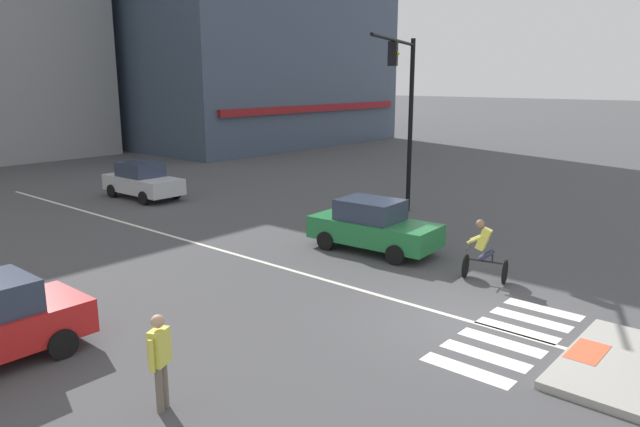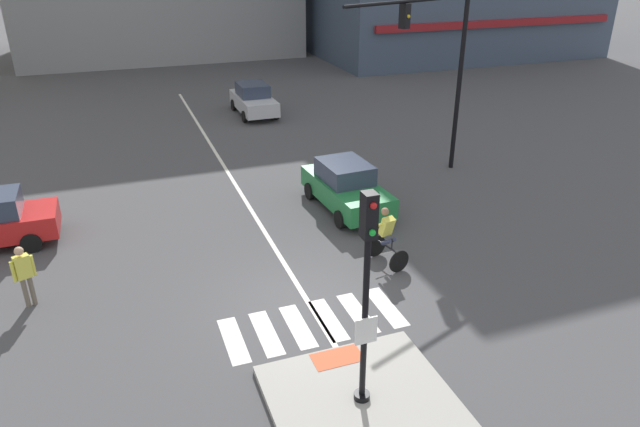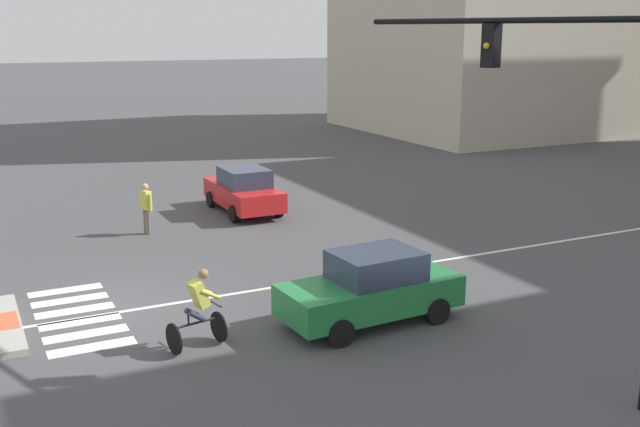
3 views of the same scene
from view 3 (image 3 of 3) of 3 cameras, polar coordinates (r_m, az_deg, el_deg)
The scene contains 14 objects.
ground_plane at distance 18.37m, azimuth -15.51°, elevation -7.15°, with size 300.00×300.00×0.00m, color #474749.
tactile_pad_front at distance 18.09m, azimuth -23.03°, elevation -7.59°, with size 1.10×0.60×0.01m, color #DB5B38.
crosswalk_stripe_a at distance 20.09m, azimuth -18.90°, elevation -5.58°, with size 0.44×1.80×0.01m, color silver.
crosswalk_stripe_b at distance 19.35m, azimuth -18.58°, elevation -6.29°, with size 0.44×1.80×0.01m, color silver.
crosswalk_stripe_c at distance 18.62m, azimuth -18.24°, elevation -7.05°, with size 0.44×1.80×0.01m, color silver.
crosswalk_stripe_d at distance 17.90m, azimuth -17.87°, elevation -7.88°, with size 0.44×1.80×0.01m, color silver.
crosswalk_stripe_e at distance 17.17m, azimuth -17.46°, elevation -8.78°, with size 0.44×1.80×0.01m, color silver.
crosswalk_stripe_f at distance 16.46m, azimuth -17.02°, elevation -9.76°, with size 0.44×1.80×0.01m, color silver.
lane_centre_line at distance 22.14m, azimuth 10.88°, elevation -3.28°, with size 0.14×28.00×0.01m, color silver.
traffic_light_mast at distance 13.62m, azimuth 20.42°, elevation 5.13°, with size 5.86×2.31×6.84m.
car_green_eastbound_mid at distance 16.82m, azimuth 3.96°, elevation -5.69°, with size 2.03×4.19×1.64m.
car_red_cross_left at distance 27.06m, azimuth -5.86°, elevation 1.78°, with size 4.10×1.85×1.64m.
cyclist at distance 15.66m, azimuth -9.27°, elevation -7.11°, with size 0.87×1.20×1.68m.
pedestrian_at_curb_left at distance 24.61m, azimuth -13.17°, elevation 0.68°, with size 0.51×0.35×1.67m.
Camera 3 is at (16.97, -2.93, 6.41)m, focal length 41.84 mm.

